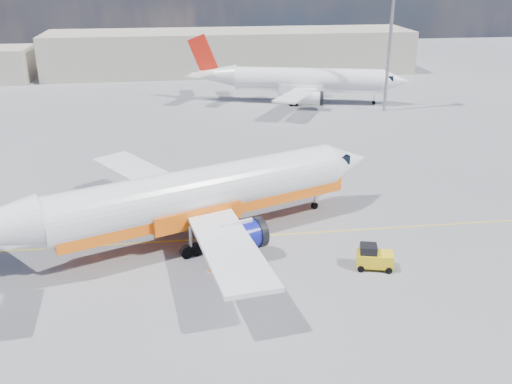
{
  "coord_description": "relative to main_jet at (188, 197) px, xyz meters",
  "views": [
    {
      "loc": [
        -5.33,
        -37.58,
        20.49
      ],
      "look_at": [
        0.28,
        3.78,
        3.5
      ],
      "focal_mm": 40.0,
      "sensor_mm": 36.0,
      "label": 1
    }
  ],
  "objects": [
    {
      "name": "ground",
      "position": [
        5.08,
        -3.12,
        -3.67
      ],
      "size": [
        240.0,
        240.0,
        0.0
      ],
      "primitive_type": "plane",
      "color": "slate",
      "rests_on": "ground"
    },
    {
      "name": "traffic_cone",
      "position": [
        1.3,
        -5.32,
        -3.38
      ],
      "size": [
        0.43,
        0.43,
        0.6
      ],
      "color": "white",
      "rests_on": "ground"
    },
    {
      "name": "taxi_line",
      "position": [
        5.08,
        -0.12,
        -3.67
      ],
      "size": [
        70.0,
        0.15,
        0.01
      ],
      "primitive_type": "cube",
      "color": "yellow",
      "rests_on": "ground"
    },
    {
      "name": "main_jet",
      "position": [
        0.0,
        0.0,
        0.0
      ],
      "size": [
        35.93,
        27.13,
        11.02
      ],
      "rotation": [
        0.0,
        0.0,
        0.39
      ],
      "color": "white",
      "rests_on": "ground"
    },
    {
      "name": "floodlight_mast",
      "position": [
        29.42,
        38.04,
        9.84
      ],
      "size": [
        1.65,
        1.65,
        22.54
      ],
      "color": "#929199",
      "rests_on": "ground"
    },
    {
      "name": "gse_tug",
      "position": [
        12.88,
        -6.3,
        -2.82
      ],
      "size": [
        2.81,
        2.13,
        1.81
      ],
      "rotation": [
        0.0,
        0.0,
        -0.25
      ],
      "color": "black",
      "rests_on": "ground"
    },
    {
      "name": "second_jet",
      "position": [
        18.35,
        44.79,
        -0.26
      ],
      "size": [
        33.95,
        25.97,
        10.25
      ],
      "rotation": [
        0.0,
        0.0,
        -0.24
      ],
      "color": "white",
      "rests_on": "ground"
    },
    {
      "name": "terminal_main",
      "position": [
        10.08,
        71.88,
        0.33
      ],
      "size": [
        70.0,
        14.0,
        8.0
      ],
      "primitive_type": "cube",
      "color": "#B4AC9B",
      "rests_on": "ground"
    }
  ]
}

